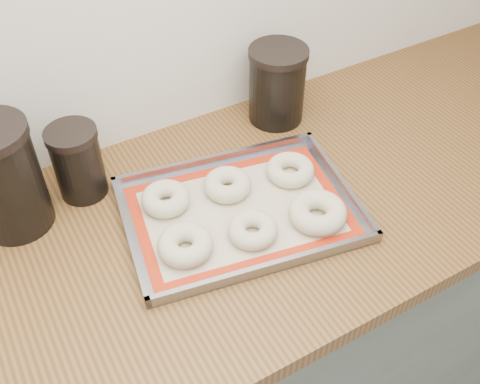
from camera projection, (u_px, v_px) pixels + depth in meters
cabinet at (188, 360)px, 1.42m from camera, size 3.00×0.65×0.86m
countertop at (173, 244)px, 1.10m from camera, size 3.06×0.68×0.04m
baking_tray at (240, 211)px, 1.13m from camera, size 0.51×0.41×0.03m
baking_mat at (240, 212)px, 1.13m from camera, size 0.46×0.36×0.00m
bagel_front_left at (185, 245)px, 1.04m from camera, size 0.12×0.12×0.04m
bagel_front_mid at (253, 230)px, 1.07m from camera, size 0.12×0.12×0.04m
bagel_front_right at (318, 212)px, 1.10m from camera, size 0.13×0.13×0.04m
bagel_back_left at (166, 199)px, 1.13m from camera, size 0.13×0.13×0.04m
bagel_back_mid at (227, 185)px, 1.16m from camera, size 0.13×0.13×0.04m
bagel_back_right at (290, 170)px, 1.20m from camera, size 0.11×0.11×0.03m
canister_left at (3, 178)px, 1.04m from camera, size 0.14×0.14×0.23m
canister_mid at (78, 162)px, 1.13m from camera, size 0.10×0.10×0.16m
canister_right at (277, 85)px, 1.31m from camera, size 0.14×0.14×0.18m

